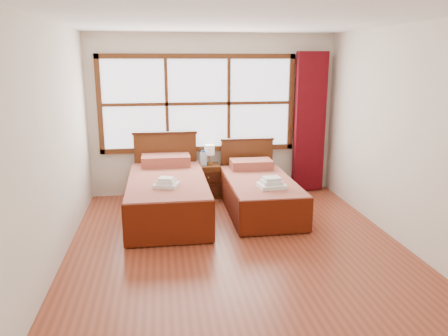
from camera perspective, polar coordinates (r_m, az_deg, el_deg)
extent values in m
plane|color=brown|center=(5.38, 1.62, -10.04)|extent=(4.50, 4.50, 0.00)
plane|color=white|center=(4.93, 1.84, 18.77)|extent=(4.50, 4.50, 0.00)
plane|color=silver|center=(7.19, -1.42, 6.88)|extent=(4.00, 0.00, 4.00)
plane|color=silver|center=(5.05, -21.28, 2.89)|extent=(0.00, 4.50, 4.50)
plane|color=silver|center=(5.69, 22.03, 3.98)|extent=(0.00, 4.50, 4.50)
cube|color=white|center=(7.12, -3.42, 8.40)|extent=(3.00, 0.02, 1.40)
cube|color=#522912|center=(7.21, -3.32, 2.52)|extent=(3.16, 0.06, 0.08)
cube|color=#522912|center=(7.06, -3.50, 14.37)|extent=(3.16, 0.06, 0.08)
cube|color=#522912|center=(7.13, -15.95, 7.91)|extent=(0.08, 0.06, 1.56)
cube|color=#522912|center=(7.39, 8.71, 8.47)|extent=(0.08, 0.06, 1.56)
cube|color=#522912|center=(7.07, -7.49, 8.27)|extent=(0.05, 0.05, 1.40)
cube|color=#522912|center=(7.16, 0.63, 8.45)|extent=(0.05, 0.05, 1.40)
cube|color=#522912|center=(7.10, -3.41, 8.38)|extent=(3.00, 0.05, 0.05)
cube|color=#5D0910|center=(7.44, 11.11, 5.85)|extent=(0.50, 0.16, 2.30)
cube|color=#3A190C|center=(6.30, -7.34, -4.96)|extent=(0.95, 1.91, 0.31)
cube|color=maroon|center=(6.22, -7.42, -2.47)|extent=(1.07, 2.12, 0.26)
cube|color=#581909|center=(6.28, -12.26, -4.00)|extent=(0.03, 2.12, 0.53)
cube|color=#581909|center=(6.29, -2.50, -3.65)|extent=(0.03, 2.12, 0.53)
cube|color=#581909|center=(5.27, -7.14, -7.31)|extent=(1.07, 0.03, 0.53)
cube|color=maroon|center=(6.91, -7.60, 1.01)|extent=(0.75, 0.44, 0.17)
cube|color=#522912|center=(7.17, -7.60, 0.39)|extent=(1.00, 0.06, 1.04)
cube|color=#3A190C|center=(7.07, -7.74, 4.56)|extent=(1.04, 0.08, 0.04)
cube|color=#3A190C|center=(6.47, 4.71, -4.59)|extent=(0.83, 1.66, 0.27)
cube|color=maroon|center=(6.39, 4.76, -2.48)|extent=(0.93, 1.84, 0.23)
cube|color=#581909|center=(6.34, 0.63, -3.82)|extent=(0.03, 1.84, 0.46)
cube|color=#581909|center=(6.55, 8.71, -3.41)|extent=(0.03, 1.84, 0.46)
cube|color=#581909|center=(5.59, 6.85, -6.41)|extent=(0.93, 0.03, 0.46)
cube|color=maroon|center=(6.97, 3.56, 0.50)|extent=(0.65, 0.38, 0.14)
cube|color=#522912|center=(7.33, 3.00, 0.23)|extent=(0.86, 0.06, 0.90)
cube|color=#3A190C|center=(7.23, 3.04, 3.77)|extent=(0.90, 0.08, 0.04)
cube|color=#522912|center=(7.14, -2.23, -1.65)|extent=(0.40, 0.36, 0.53)
cube|color=#3A190C|center=(6.99, -2.05, -2.91)|extent=(0.35, 0.02, 0.16)
cube|color=#3A190C|center=(6.93, -2.07, -1.21)|extent=(0.35, 0.02, 0.16)
sphere|color=#A48237|center=(6.97, -2.03, -2.95)|extent=(0.03, 0.03, 0.03)
sphere|color=#A48237|center=(6.91, -2.05, -1.25)|extent=(0.03, 0.03, 0.03)
cube|color=white|center=(5.76, -7.53, -2.21)|extent=(0.36, 0.33, 0.05)
cube|color=white|center=(5.75, -7.54, -1.79)|extent=(0.27, 0.25, 0.04)
cube|color=white|center=(5.74, -7.56, -1.41)|extent=(0.22, 0.20, 0.04)
cube|color=white|center=(5.97, 6.23, -2.31)|extent=(0.38, 0.34, 0.05)
cube|color=white|center=(5.95, 6.24, -1.83)|extent=(0.28, 0.25, 0.05)
cube|color=white|center=(5.94, 6.26, -1.39)|extent=(0.24, 0.21, 0.04)
cylinder|color=#B6803A|center=(7.13, -1.90, 0.63)|extent=(0.10, 0.10, 0.02)
cylinder|color=#B6803A|center=(7.11, -1.90, 1.23)|extent=(0.02, 0.02, 0.13)
cylinder|color=white|center=(7.08, -1.91, 2.40)|extent=(0.16, 0.16, 0.16)
cylinder|color=#BFE2F6|center=(7.00, -2.85, 1.21)|extent=(0.06, 0.06, 0.22)
cylinder|color=#1763B3|center=(6.98, -2.86, 2.19)|extent=(0.03, 0.03, 0.03)
cylinder|color=#BFE2F6|center=(7.01, -2.53, 1.22)|extent=(0.06, 0.06, 0.21)
cylinder|color=#1763B3|center=(6.98, -2.55, 2.19)|extent=(0.03, 0.03, 0.03)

